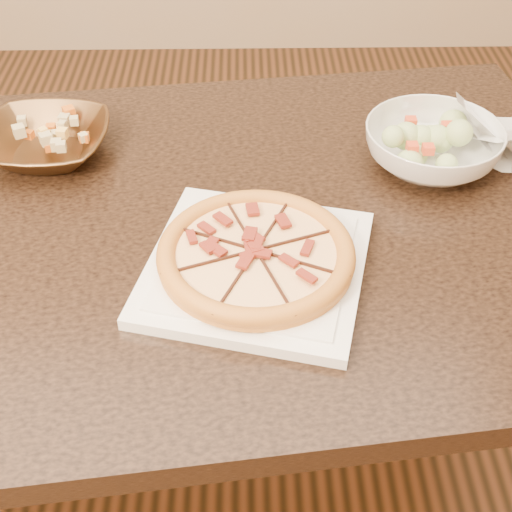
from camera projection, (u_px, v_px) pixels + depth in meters
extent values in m
cube|color=#57301B|center=(185.00, 420.00, 1.72)|extent=(4.00, 4.00, 0.02)
cube|color=#342115|center=(188.00, 229.00, 1.11)|extent=(1.43, 1.01, 0.04)
cylinder|color=#342115|center=(465.00, 255.00, 1.62)|extent=(0.07, 0.07, 0.71)
cube|color=white|center=(256.00, 267.00, 1.00)|extent=(0.36, 0.36, 0.02)
cube|color=white|center=(256.00, 261.00, 0.99)|extent=(0.30, 0.30, 0.00)
cylinder|color=orange|center=(256.00, 257.00, 0.98)|extent=(0.27, 0.27, 0.01)
torus|color=orange|center=(256.00, 253.00, 0.98)|extent=(0.27, 0.27, 0.03)
cylinder|color=beige|center=(256.00, 253.00, 0.98)|extent=(0.22, 0.22, 0.01)
cube|color=black|center=(256.00, 251.00, 0.98)|extent=(0.10, 0.25, 0.01)
cube|color=black|center=(256.00, 251.00, 0.98)|extent=(0.25, 0.12, 0.01)
cube|color=black|center=(256.00, 251.00, 0.98)|extent=(0.25, 0.10, 0.01)
cube|color=black|center=(256.00, 251.00, 0.98)|extent=(0.12, 0.25, 0.01)
cube|color=maroon|center=(269.00, 245.00, 0.98)|extent=(0.03, 0.02, 0.00)
cube|color=maroon|center=(281.00, 236.00, 0.99)|extent=(0.03, 0.03, 0.00)
cube|color=maroon|center=(285.00, 223.00, 1.02)|extent=(0.03, 0.03, 0.00)
cube|color=maroon|center=(262.00, 237.00, 0.99)|extent=(0.02, 0.03, 0.00)
cube|color=maroon|center=(258.00, 225.00, 1.01)|extent=(0.02, 0.02, 0.00)
cube|color=maroon|center=(244.00, 215.00, 1.03)|extent=(0.02, 0.03, 0.00)
cube|color=maroon|center=(244.00, 235.00, 1.00)|extent=(0.02, 0.03, 0.00)
cube|color=maroon|center=(225.00, 230.00, 1.01)|extent=(0.03, 0.03, 0.00)
cube|color=maroon|center=(202.00, 230.00, 1.00)|extent=(0.03, 0.02, 0.00)
cube|color=maroon|center=(226.00, 245.00, 0.98)|extent=(0.03, 0.02, 0.00)
cube|color=maroon|center=(207.00, 252.00, 0.97)|extent=(0.02, 0.02, 0.00)
cube|color=maroon|center=(239.00, 253.00, 0.97)|extent=(0.03, 0.02, 0.00)
cube|color=maroon|center=(227.00, 264.00, 0.95)|extent=(0.03, 0.03, 0.00)
cube|color=maroon|center=(222.00, 280.00, 0.93)|extent=(0.03, 0.03, 0.00)
cube|color=maroon|center=(248.00, 264.00, 0.95)|extent=(0.02, 0.03, 0.00)
cube|color=maroon|center=(254.00, 278.00, 0.93)|extent=(0.02, 0.02, 0.00)
cube|color=maroon|center=(271.00, 290.00, 0.91)|extent=(0.02, 0.03, 0.00)
cube|color=maroon|center=(271.00, 266.00, 0.95)|extent=(0.02, 0.03, 0.00)
cube|color=maroon|center=(291.00, 271.00, 0.94)|extent=(0.03, 0.03, 0.00)
cube|color=maroon|center=(270.00, 254.00, 0.97)|extent=(0.03, 0.02, 0.00)
cube|color=maroon|center=(290.00, 253.00, 0.97)|extent=(0.03, 0.02, 0.00)
cube|color=maroon|center=(308.00, 246.00, 0.98)|extent=(0.02, 0.02, 0.00)
imported|color=brown|center=(46.00, 142.00, 1.21)|extent=(0.23, 0.23, 0.05)
cube|color=tan|center=(41.00, 122.00, 1.18)|extent=(0.03, 0.03, 0.03)
cube|color=#C65A15|center=(50.00, 120.00, 1.18)|extent=(0.03, 0.03, 0.03)
cube|color=#EAB855|center=(57.00, 116.00, 1.19)|extent=(0.03, 0.03, 0.03)
cube|color=tan|center=(59.00, 110.00, 1.21)|extent=(0.03, 0.03, 0.03)
cube|color=#C65A15|center=(43.00, 119.00, 1.18)|extent=(0.03, 0.03, 0.03)
cube|color=#EAB855|center=(43.00, 115.00, 1.20)|extent=(0.03, 0.03, 0.03)
cube|color=tan|center=(36.00, 111.00, 1.20)|extent=(0.03, 0.03, 0.03)
cube|color=#C65A15|center=(41.00, 121.00, 1.18)|extent=(0.03, 0.03, 0.03)
cube|color=#EAB855|center=(34.00, 119.00, 1.18)|extent=(0.03, 0.03, 0.03)
cube|color=tan|center=(24.00, 120.00, 1.18)|extent=(0.03, 0.03, 0.03)
cube|color=#C65A15|center=(13.00, 124.00, 1.17)|extent=(0.03, 0.03, 0.03)
cube|color=#EAB855|center=(35.00, 123.00, 1.18)|extent=(0.03, 0.03, 0.03)
cube|color=tan|center=(29.00, 127.00, 1.17)|extent=(0.03, 0.03, 0.03)
cube|color=#C65A15|center=(27.00, 133.00, 1.15)|extent=(0.03, 0.03, 0.03)
cube|color=#EAB855|center=(40.00, 122.00, 1.18)|extent=(0.03, 0.03, 0.03)
cube|color=tan|center=(41.00, 127.00, 1.17)|extent=(0.03, 0.03, 0.03)
cube|color=#C65A15|center=(48.00, 130.00, 1.16)|extent=(0.03, 0.03, 0.03)
cube|color=#EAB855|center=(60.00, 130.00, 1.16)|extent=(0.03, 0.03, 0.03)
cube|color=tan|center=(47.00, 123.00, 1.18)|extent=(0.03, 0.03, 0.03)
imported|color=silver|center=(432.00, 147.00, 1.18)|extent=(0.23, 0.23, 0.07)
sphere|color=#A6C675|center=(438.00, 119.00, 1.14)|extent=(0.04, 0.04, 0.04)
sphere|color=#A6C675|center=(448.00, 115.00, 1.15)|extent=(0.04, 0.04, 0.04)
sphere|color=#A6C675|center=(446.00, 107.00, 1.17)|extent=(0.04, 0.04, 0.04)
sphere|color=#A6C675|center=(436.00, 115.00, 1.15)|extent=(0.04, 0.04, 0.04)
sphere|color=#A6C675|center=(424.00, 109.00, 1.16)|extent=(0.04, 0.04, 0.04)
sphere|color=#A6C675|center=(436.00, 118.00, 1.14)|extent=(0.04, 0.04, 0.04)
sphere|color=#A6C675|center=(423.00, 119.00, 1.14)|extent=(0.04, 0.04, 0.04)
sphere|color=#A6C675|center=(416.00, 126.00, 1.12)|extent=(0.04, 0.04, 0.04)
sphere|color=#A6C675|center=(435.00, 123.00, 1.13)|extent=(0.04, 0.04, 0.04)
sphere|color=#A6C675|center=(443.00, 130.00, 1.12)|extent=(0.04, 0.04, 0.04)
sphere|color=#A6C675|center=(440.00, 120.00, 1.14)|extent=(0.04, 0.04, 0.04)
sphere|color=#A6C675|center=(454.00, 123.00, 1.13)|extent=(0.04, 0.04, 0.04)
cube|color=#DF4422|center=(450.00, 116.00, 1.17)|extent=(0.02, 0.02, 0.01)
cube|color=#DF4422|center=(420.00, 115.00, 1.17)|extent=(0.02, 0.02, 0.01)
cube|color=#DF4422|center=(423.00, 131.00, 1.13)|extent=(0.02, 0.02, 0.01)
cube|color=#DF4422|center=(454.00, 132.00, 1.13)|extent=(0.02, 0.02, 0.01)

